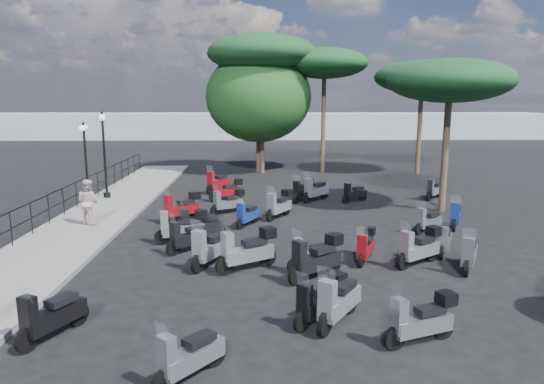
{
  "coord_description": "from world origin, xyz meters",
  "views": [
    {
      "loc": [
        0.01,
        -15.45,
        4.67
      ],
      "look_at": [
        0.44,
        2.65,
        1.2
      ],
      "focal_mm": 32.0,
      "sensor_mm": 36.0,
      "label": 1
    }
  ],
  "objects_px": {
    "pine_2": "(262,54)",
    "pine_3": "(450,81)",
    "scooter_25": "(444,241)",
    "scooter_27": "(456,216)",
    "scooter_0": "(189,357)",
    "scooter_9": "(200,226)",
    "scooter_6": "(321,301)",
    "scooter_24": "(469,254)",
    "pine_0": "(324,64)",
    "scooter_22": "(354,193)",
    "pedestrian_far": "(88,202)",
    "scooter_20": "(366,247)",
    "pine_1": "(422,77)",
    "scooter_11": "(218,183)",
    "scooter_3": "(182,227)",
    "lamp_post_1": "(86,158)",
    "scooter_5": "(227,190)",
    "scooter_10": "(228,202)",
    "scooter_26": "(428,221)",
    "scooter_8": "(210,249)",
    "scooter_12": "(338,302)",
    "scooter_13": "(316,259)",
    "scooter_28": "(434,190)",
    "lamp_post_2": "(104,149)",
    "scooter_2": "(188,238)",
    "scooter_4": "(181,208)",
    "scooter_16": "(247,215)",
    "broadleaf_tree": "(258,97)",
    "scooter_1": "(51,316)",
    "scooter_19": "(419,248)",
    "scooter_17": "(303,191)",
    "scooter_7": "(247,251)",
    "scooter_14": "(314,255)",
    "scooter_15": "(279,205)"
  },
  "relations": [
    {
      "from": "scooter_6",
      "to": "scooter_24",
      "type": "distance_m",
      "value": 5.46
    },
    {
      "from": "scooter_14",
      "to": "scooter_25",
      "type": "distance_m",
      "value": 4.34
    },
    {
      "from": "pine_1",
      "to": "scooter_12",
      "type": "bearing_deg",
      "value": -111.85
    },
    {
      "from": "scooter_16",
      "to": "scooter_17",
      "type": "xyz_separation_m",
      "value": [
        2.46,
        4.49,
        0.07
      ]
    },
    {
      "from": "scooter_12",
      "to": "scooter_24",
      "type": "relative_size",
      "value": 1.03
    },
    {
      "from": "scooter_10",
      "to": "scooter_4",
      "type": "bearing_deg",
      "value": 91.42
    },
    {
      "from": "pedestrian_far",
      "to": "lamp_post_1",
      "type": "bearing_deg",
      "value": -48.55
    },
    {
      "from": "scooter_11",
      "to": "scooter_24",
      "type": "distance_m",
      "value": 14.09
    },
    {
      "from": "scooter_8",
      "to": "scooter_20",
      "type": "distance_m",
      "value": 4.5
    },
    {
      "from": "pine_2",
      "to": "pine_3",
      "type": "distance_m",
      "value": 13.55
    },
    {
      "from": "scooter_13",
      "to": "pine_0",
      "type": "xyz_separation_m",
      "value": [
        2.58,
        19.05,
        6.31
      ]
    },
    {
      "from": "scooter_1",
      "to": "scooter_13",
      "type": "xyz_separation_m",
      "value": [
        5.58,
        3.12,
        0.08
      ]
    },
    {
      "from": "pedestrian_far",
      "to": "scooter_20",
      "type": "xyz_separation_m",
      "value": [
        9.38,
        -4.01,
        -0.54
      ]
    },
    {
      "from": "scooter_17",
      "to": "scooter_26",
      "type": "relative_size",
      "value": 1.13
    },
    {
      "from": "scooter_25",
      "to": "scooter_27",
      "type": "relative_size",
      "value": 0.92
    },
    {
      "from": "scooter_0",
      "to": "scooter_9",
      "type": "relative_size",
      "value": 0.77
    },
    {
      "from": "lamp_post_2",
      "to": "scooter_16",
      "type": "bearing_deg",
      "value": -53.69
    },
    {
      "from": "pine_0",
      "to": "scooter_22",
      "type": "bearing_deg",
      "value": -88.32
    },
    {
      "from": "scooter_11",
      "to": "pine_2",
      "type": "relative_size",
      "value": 0.18
    },
    {
      "from": "scooter_3",
      "to": "scooter_9",
      "type": "xyz_separation_m",
      "value": [
        0.53,
        0.31,
        -0.04
      ]
    },
    {
      "from": "scooter_3",
      "to": "pine_2",
      "type": "distance_m",
      "value": 17.16
    },
    {
      "from": "lamp_post_2",
      "to": "scooter_0",
      "type": "distance_m",
      "value": 16.24
    },
    {
      "from": "scooter_24",
      "to": "pine_3",
      "type": "distance_m",
      "value": 8.97
    },
    {
      "from": "scooter_6",
      "to": "scooter_10",
      "type": "height_order",
      "value": "scooter_10"
    },
    {
      "from": "scooter_24",
      "to": "scooter_25",
      "type": "bearing_deg",
      "value": -55.64
    },
    {
      "from": "scooter_2",
      "to": "scooter_4",
      "type": "xyz_separation_m",
      "value": [
        -0.84,
        3.93,
        0.07
      ]
    },
    {
      "from": "scooter_15",
      "to": "pine_2",
      "type": "xyz_separation_m",
      "value": [
        -0.62,
        12.14,
        6.92
      ]
    },
    {
      "from": "scooter_10",
      "to": "scooter_26",
      "type": "distance_m",
      "value": 7.94
    },
    {
      "from": "scooter_10",
      "to": "scooter_16",
      "type": "distance_m",
      "value": 2.26
    },
    {
      "from": "scooter_25",
      "to": "broadleaf_tree",
      "type": "xyz_separation_m",
      "value": [
        -5.7,
        17.21,
        4.39
      ]
    },
    {
      "from": "scooter_7",
      "to": "scooter_9",
      "type": "xyz_separation_m",
      "value": [
        -1.68,
        2.98,
        -0.07
      ]
    },
    {
      "from": "broadleaf_tree",
      "to": "scooter_19",
      "type": "bearing_deg",
      "value": -75.76
    },
    {
      "from": "scooter_9",
      "to": "pine_1",
      "type": "bearing_deg",
      "value": -65.39
    },
    {
      "from": "scooter_10",
      "to": "scooter_24",
      "type": "bearing_deg",
      "value": -168.62
    },
    {
      "from": "scooter_25",
      "to": "pine_2",
      "type": "distance_m",
      "value": 19.09
    },
    {
      "from": "scooter_5",
      "to": "scooter_24",
      "type": "relative_size",
      "value": 1.02
    },
    {
      "from": "lamp_post_1",
      "to": "scooter_3",
      "type": "height_order",
      "value": "lamp_post_1"
    },
    {
      "from": "lamp_post_1",
      "to": "scooter_5",
      "type": "xyz_separation_m",
      "value": [
        5.91,
        1.37,
        -1.69
      ]
    },
    {
      "from": "scooter_16",
      "to": "scooter_28",
      "type": "relative_size",
      "value": 1.07
    },
    {
      "from": "scooter_12",
      "to": "scooter_13",
      "type": "xyz_separation_m",
      "value": [
        -0.16,
        2.64,
        0.05
      ]
    },
    {
      "from": "scooter_0",
      "to": "scooter_9",
      "type": "height_order",
      "value": "scooter_9"
    },
    {
      "from": "scooter_12",
      "to": "scooter_25",
      "type": "xyz_separation_m",
      "value": [
        3.98,
        4.6,
        -0.08
      ]
    },
    {
      "from": "scooter_11",
      "to": "pedestrian_far",
      "type": "bearing_deg",
      "value": 92.41
    },
    {
      "from": "pine_3",
      "to": "lamp_post_2",
      "type": "bearing_deg",
      "value": 170.46
    },
    {
      "from": "scooter_6",
      "to": "scooter_9",
      "type": "height_order",
      "value": "scooter_9"
    },
    {
      "from": "scooter_26",
      "to": "pine_0",
      "type": "bearing_deg",
      "value": -29.17
    },
    {
      "from": "scooter_25",
      "to": "broadleaf_tree",
      "type": "distance_m",
      "value": 18.65
    },
    {
      "from": "pedestrian_far",
      "to": "scooter_3",
      "type": "distance_m",
      "value": 4.27
    },
    {
      "from": "scooter_24",
      "to": "scooter_28",
      "type": "bearing_deg",
      "value": -76.75
    },
    {
      "from": "scooter_12",
      "to": "lamp_post_2",
      "type": "bearing_deg",
      "value": -22.02
    }
  ]
}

